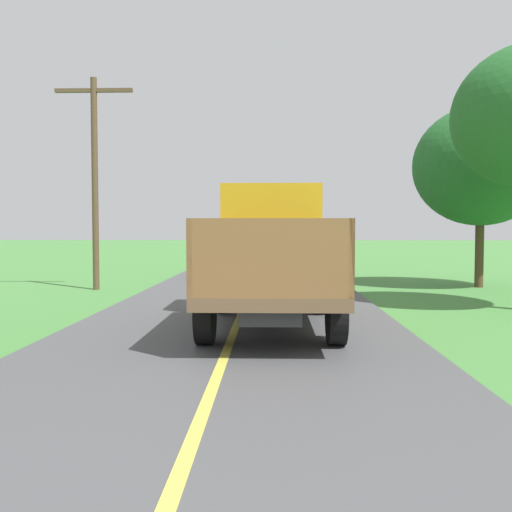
{
  "coord_description": "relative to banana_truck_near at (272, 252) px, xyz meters",
  "views": [
    {
      "loc": [
        0.7,
        0.29,
        1.93
      ],
      "look_at": [
        0.37,
        11.37,
        1.4
      ],
      "focal_mm": 39.4,
      "sensor_mm": 36.0,
      "label": 1
    }
  ],
  "objects": [
    {
      "name": "banana_truck_near",
      "position": [
        0.0,
        0.0,
        0.0
      ],
      "size": [
        2.38,
        5.82,
        2.8
      ],
      "color": "#2D2D30",
      "rests_on": "road_surface"
    },
    {
      "name": "banana_truck_far",
      "position": [
        0.01,
        11.87,
        0.0
      ],
      "size": [
        2.38,
        5.81,
        2.8
      ],
      "color": "#2D2D30",
      "rests_on": "road_surface"
    },
    {
      "name": "utility_pole_roadside",
      "position": [
        -5.63,
        6.42,
        2.23
      ],
      "size": [
        2.46,
        0.2,
        6.7
      ],
      "color": "brown",
      "rests_on": "ground"
    },
    {
      "name": "roadside_tree_near_left",
      "position": [
        6.87,
        7.52,
        2.56
      ],
      "size": [
        4.4,
        4.4,
        6.01
      ],
      "color": "#4C3823",
      "rests_on": "ground"
    }
  ]
}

